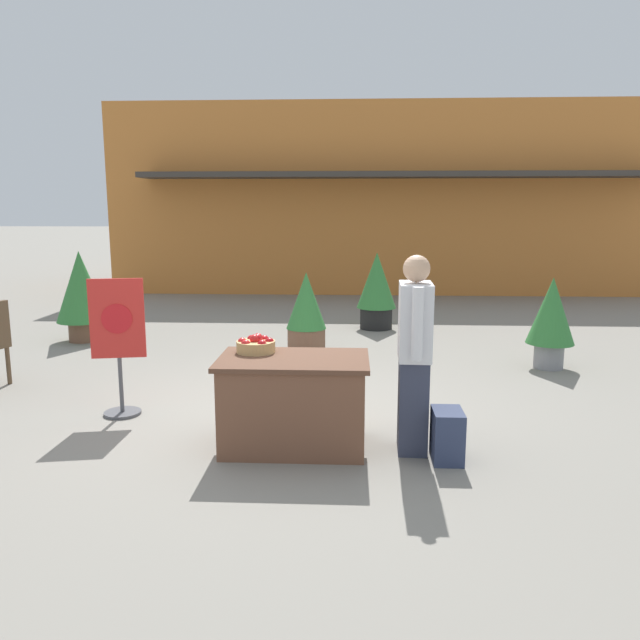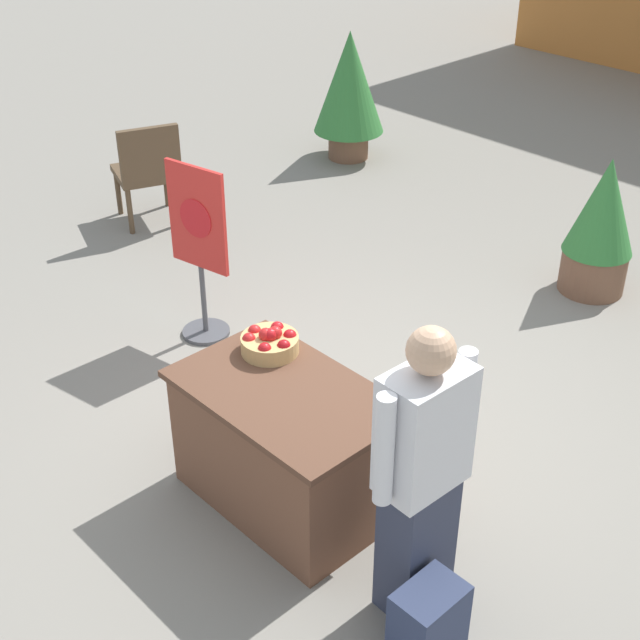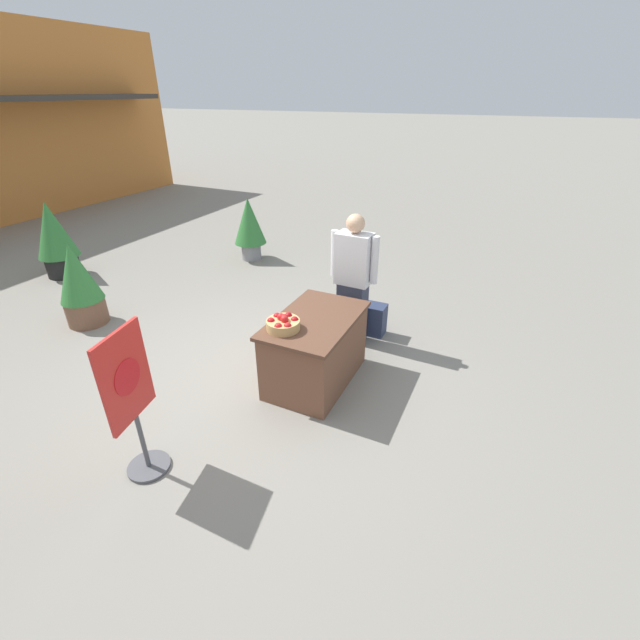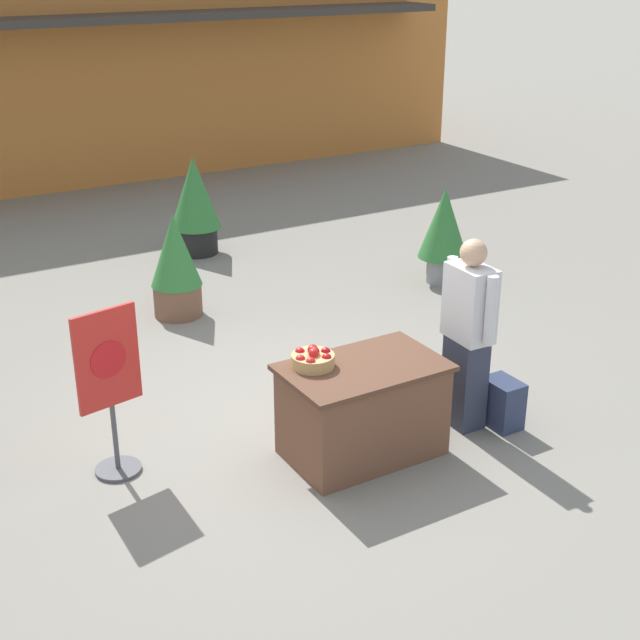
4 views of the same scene
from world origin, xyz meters
The scene contains 9 objects.
ground_plane centered at (0.00, 0.00, 0.00)m, with size 120.00×120.00×0.00m, color gray.
display_table centered at (0.28, -0.73, 0.39)m, with size 1.26×0.80×0.78m.
apple_basket centered at (-0.07, -0.54, 0.85)m, with size 0.34×0.34×0.16m.
person_visitor centered at (1.28, -0.77, 0.84)m, with size 0.28×0.61×1.65m.
backpack centered at (1.54, -0.96, 0.21)m, with size 0.24×0.34×0.42m.
poster_board centered at (-1.50, 0.02, 0.72)m, with size 0.52×0.36×1.36m.
potted_plant_near_right centered at (1.18, 4.61, 0.69)m, with size 0.66×0.66×1.29m.
potted_plant_far_left centered at (0.13, 2.74, 0.58)m, with size 0.56×0.56×1.14m.
potted_plant_far_right centered at (3.28, 2.08, 0.67)m, with size 0.60×0.60×1.16m.
Camera 3 is at (-3.28, -2.45, 2.90)m, focal length 24.00 mm.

